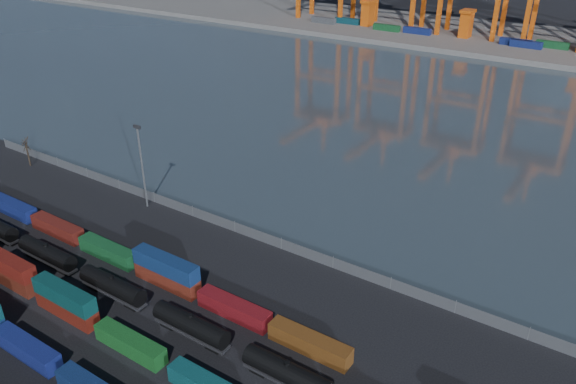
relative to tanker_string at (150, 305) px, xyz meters
The scene contains 12 objects.
ground 6.98m from the tanker_string, 31.70° to the right, with size 700.00×700.00×0.00m, color black.
harbor_water 101.64m from the tanker_string, 86.77° to the left, with size 700.00×700.00×0.00m, color #2D3A41.
far_quay 206.55m from the tanker_string, 88.41° to the left, with size 700.00×70.00×2.00m, color #514F4C.
container_row_south 16.74m from the tanker_string, 119.99° to the right, with size 139.57×2.31×4.92m.
container_row_mid 6.64m from the tanker_string, 77.42° to the right, with size 141.07×2.28×4.86m.
container_row_north 13.15m from the tanker_string, 29.61° to the left, with size 141.44×2.38×5.08m.
tanker_string is the anchor object (origin of this frame).
waterfront_fence 25.14m from the tanker_string, 76.83° to the left, with size 160.12×0.12×2.20m.
bare_tree 63.52m from the tanker_string, 160.41° to the left, with size 1.78×1.82×6.99m.
yard_light_mast 33.90m from the tanker_string, 137.22° to the left, with size 1.60×0.40×16.60m.
quay_containers 192.01m from the tanker_string, 91.57° to the left, with size 172.58×10.99×2.60m.
straddle_carriers 196.58m from the tanker_string, 89.06° to the left, with size 140.00×7.00×11.10m.
Camera 1 is at (45.22, -37.82, 52.33)m, focal length 35.00 mm.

